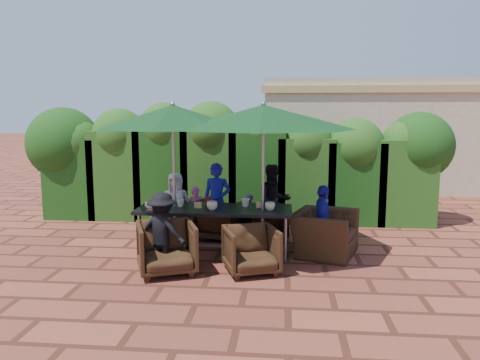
# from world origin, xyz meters

# --- Properties ---
(ground) EXTENTS (80.00, 80.00, 0.00)m
(ground) POSITION_xyz_m (0.00, 0.00, 0.00)
(ground) COLOR brown
(ground) RESTS_ON ground
(dining_table) EXTENTS (2.51, 0.90, 0.75)m
(dining_table) POSITION_xyz_m (-0.07, -0.11, 0.68)
(dining_table) COLOR black
(dining_table) RESTS_ON ground
(umbrella_left) EXTENTS (2.51, 2.51, 2.46)m
(umbrella_left) POSITION_xyz_m (-0.75, -0.04, 2.21)
(umbrella_left) COLOR gray
(umbrella_left) RESTS_ON ground
(umbrella_right) EXTENTS (2.88, 2.88, 2.46)m
(umbrella_right) POSITION_xyz_m (0.71, -0.16, 2.21)
(umbrella_right) COLOR gray
(umbrella_right) RESTS_ON ground
(chair_far_left) EXTENTS (0.88, 0.85, 0.72)m
(chair_far_left) POSITION_xyz_m (-1.03, 0.92, 0.36)
(chair_far_left) COLOR black
(chair_far_left) RESTS_ON ground
(chair_far_mid) EXTENTS (1.00, 0.97, 0.82)m
(chair_far_mid) POSITION_xyz_m (-0.08, 0.72, 0.41)
(chair_far_mid) COLOR black
(chair_far_mid) RESTS_ON ground
(chair_far_right) EXTENTS (0.89, 0.87, 0.72)m
(chair_far_right) POSITION_xyz_m (0.70, 0.79, 0.36)
(chair_far_right) COLOR black
(chair_far_right) RESTS_ON ground
(chair_near_left) EXTENTS (1.01, 0.98, 0.82)m
(chair_near_left) POSITION_xyz_m (-0.62, -1.15, 0.41)
(chair_near_left) COLOR black
(chair_near_left) RESTS_ON ground
(chair_near_right) EXTENTS (0.90, 0.88, 0.74)m
(chair_near_right) POSITION_xyz_m (0.59, -1.03, 0.37)
(chair_near_right) COLOR black
(chair_near_right) RESTS_ON ground
(chair_end_right) EXTENTS (1.01, 1.24, 0.94)m
(chair_end_right) POSITION_xyz_m (1.70, -0.03, 0.47)
(chair_end_right) COLOR black
(chair_end_right) RESTS_ON ground
(adult_far_left) EXTENTS (0.65, 0.47, 1.18)m
(adult_far_left) POSITION_xyz_m (-0.97, 0.93, 0.59)
(adult_far_left) COLOR silver
(adult_far_left) RESTS_ON ground
(adult_far_mid) EXTENTS (0.53, 0.44, 1.39)m
(adult_far_mid) POSITION_xyz_m (-0.16, 0.74, 0.69)
(adult_far_mid) COLOR #1B1B92
(adult_far_mid) RESTS_ON ground
(adult_far_right) EXTENTS (0.75, 0.62, 1.35)m
(adult_far_right) POSITION_xyz_m (0.86, 0.92, 0.68)
(adult_far_right) COLOR black
(adult_far_right) RESTS_ON ground
(adult_near_left) EXTENTS (0.81, 0.54, 1.16)m
(adult_near_left) POSITION_xyz_m (-0.70, -1.05, 0.58)
(adult_near_left) COLOR black
(adult_near_left) RESTS_ON ground
(adult_end_right) EXTENTS (0.37, 0.69, 1.15)m
(adult_end_right) POSITION_xyz_m (1.66, -0.13, 0.58)
(adult_end_right) COLOR #1B1B92
(adult_end_right) RESTS_ON ground
(child_left) EXTENTS (0.39, 0.35, 0.91)m
(child_left) POSITION_xyz_m (-0.59, 1.01, 0.45)
(child_left) COLOR #F255AF
(child_left) RESTS_ON ground
(child_right) EXTENTS (0.30, 0.26, 0.79)m
(child_right) POSITION_xyz_m (0.42, 0.99, 0.39)
(child_right) COLOR #814494
(child_right) RESTS_ON ground
(pedestrian_a) EXTENTS (1.78, 1.38, 1.82)m
(pedestrian_a) POSITION_xyz_m (1.54, 4.33, 0.91)
(pedestrian_a) COLOR #298E26
(pedestrian_a) RESTS_ON ground
(pedestrian_b) EXTENTS (0.87, 0.64, 1.63)m
(pedestrian_b) POSITION_xyz_m (2.40, 4.35, 0.81)
(pedestrian_b) COLOR #F255AF
(pedestrian_b) RESTS_ON ground
(pedestrian_c) EXTENTS (1.20, 1.25, 1.85)m
(pedestrian_c) POSITION_xyz_m (3.23, 4.25, 0.93)
(pedestrian_c) COLOR gray
(pedestrian_c) RESTS_ON ground
(cup_a) EXTENTS (0.16, 0.16, 0.13)m
(cup_a) POSITION_xyz_m (-1.10, -0.28, 0.81)
(cup_a) COLOR beige
(cup_a) RESTS_ON dining_table
(cup_b) EXTENTS (0.14, 0.14, 0.13)m
(cup_b) POSITION_xyz_m (-0.65, -0.07, 0.81)
(cup_b) COLOR beige
(cup_b) RESTS_ON dining_table
(cup_c) EXTENTS (0.18, 0.18, 0.14)m
(cup_c) POSITION_xyz_m (-0.09, -0.28, 0.82)
(cup_c) COLOR beige
(cup_c) RESTS_ON dining_table
(cup_d) EXTENTS (0.15, 0.15, 0.14)m
(cup_d) POSITION_xyz_m (0.42, 0.03, 0.82)
(cup_d) COLOR beige
(cup_d) RESTS_ON dining_table
(cup_e) EXTENTS (0.16, 0.16, 0.13)m
(cup_e) POSITION_xyz_m (0.83, -0.21, 0.81)
(cup_e) COLOR beige
(cup_e) RESTS_ON dining_table
(ketchup_bottle) EXTENTS (0.04, 0.04, 0.17)m
(ketchup_bottle) POSITION_xyz_m (-0.18, -0.05, 0.83)
(ketchup_bottle) COLOR #B20C0A
(ketchup_bottle) RESTS_ON dining_table
(sauce_bottle) EXTENTS (0.04, 0.04, 0.17)m
(sauce_bottle) POSITION_xyz_m (-0.23, 0.00, 0.83)
(sauce_bottle) COLOR #4C230C
(sauce_bottle) RESTS_ON dining_table
(serving_tray) EXTENTS (0.35, 0.25, 0.02)m
(serving_tray) POSITION_xyz_m (-0.93, -0.32, 0.76)
(serving_tray) COLOR #9A6C4A
(serving_tray) RESTS_ON dining_table
(number_block_left) EXTENTS (0.12, 0.06, 0.10)m
(number_block_left) POSITION_xyz_m (-0.34, -0.15, 0.80)
(number_block_left) COLOR tan
(number_block_left) RESTS_ON dining_table
(number_block_right) EXTENTS (0.12, 0.06, 0.10)m
(number_block_right) POSITION_xyz_m (0.66, -0.04, 0.80)
(number_block_right) COLOR tan
(number_block_right) RESTS_ON dining_table
(hedge_wall) EXTENTS (9.10, 1.60, 2.52)m
(hedge_wall) POSITION_xyz_m (-0.23, 2.32, 1.33)
(hedge_wall) COLOR #143A0F
(hedge_wall) RESTS_ON ground
(building) EXTENTS (6.20, 3.08, 3.20)m
(building) POSITION_xyz_m (3.50, 6.99, 1.61)
(building) COLOR beige
(building) RESTS_ON ground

